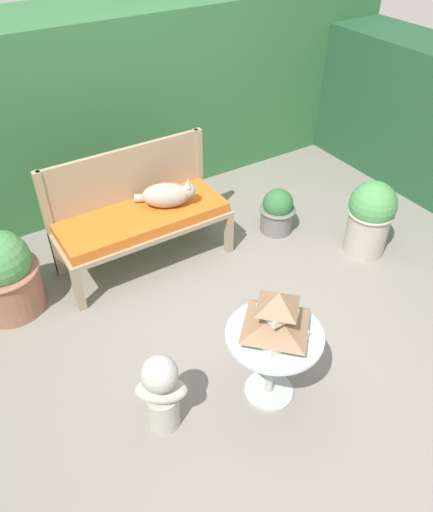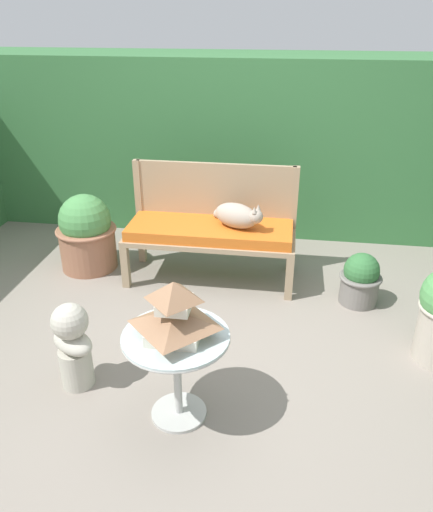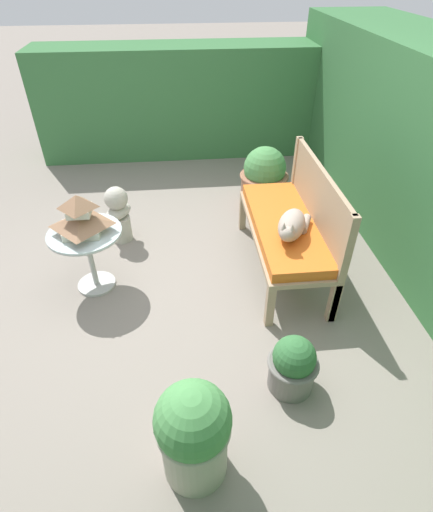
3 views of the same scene
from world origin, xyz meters
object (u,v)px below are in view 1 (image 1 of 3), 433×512
Objects in this scene: garden_bench at (143,221)px; patio_table at (273,347)px; garden_bust at (161,391)px; potted_plant_patio_mid at (4,275)px; potted_plant_hedge_corner at (277,211)px; pagoda_birdhouse at (277,317)px; cat at (167,195)px; potted_plant_table_near at (370,216)px.

garden_bench is 2.41× the size of patio_table.
potted_plant_patio_mid is at bearing 141.95° from garden_bust.
potted_plant_hedge_corner is (1.20, -0.21, -0.21)m from garden_bench.
pagoda_birdhouse is (0.08, -1.60, 0.26)m from garden_bench.
potted_plant_patio_mid reaches higher than garden_bench.
garden_bust is at bearing -145.49° from potted_plant_hedge_corner.
potted_plant_hedge_corner is 2.31m from potted_plant_patio_mid.
garden_bench is 0.28m from cat.
pagoda_birdhouse reaches higher than patio_table.
garden_bust reaches higher than patio_table.
potted_plant_table_near is 0.80m from potted_plant_hedge_corner.
garden_bust is at bearing -93.94° from cat.
garden_bench is 3.21× the size of cat.
patio_table is 1.80m from potted_plant_hedge_corner.
garden_bust is 1.36× the size of potted_plant_hedge_corner.
potted_plant_table_near reaches higher than patio_table.
garden_bench is 1.60m from patio_table.
garden_bench is at bearing -156.86° from cat.
pagoda_birdhouse is at bearing -87.21° from garden_bench.
patio_table is at bearing -154.66° from potted_plant_table_near.
potted_plant_table_near is (2.24, 0.59, 0.05)m from garden_bust.
potted_plant_table_near is at bearing 47.79° from garden_bust.
patio_table is at bearing 180.00° from pagoda_birdhouse.
patio_table reaches higher than garden_bench.
potted_plant_table_near is at bearing 25.34° from patio_table.
garden_bench is at bearing 92.79° from pagoda_birdhouse.
garden_bust is 0.84× the size of potted_plant_patio_mid.
potted_plant_hedge_corner is at bearing 51.06° from patio_table.
garden_bench is 1.24m from potted_plant_hedge_corner.
garden_bust is 0.85× the size of potted_plant_table_near.
potted_plant_hedge_corner is at bearing -9.79° from garden_bench.
garden_bench is at bearing 92.79° from patio_table.
potted_plant_table_near is (1.58, 0.75, -0.33)m from pagoda_birdhouse.
cat is 0.77× the size of garden_bust.
patio_table is 0.87× the size of potted_plant_table_near.
garden_bust is at bearing -71.19° from potted_plant_patio_mid.
garden_bust is (-0.59, -1.43, -0.11)m from garden_bench.
potted_plant_patio_mid is at bearing -157.03° from cat.
garden_bust is at bearing 166.31° from patio_table.
pagoda_birdhouse is (0.00, 0.00, 0.25)m from patio_table.
potted_plant_hedge_corner is at bearing -6.41° from potted_plant_patio_mid.
garden_bust is at bearing 166.31° from pagoda_birdhouse.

